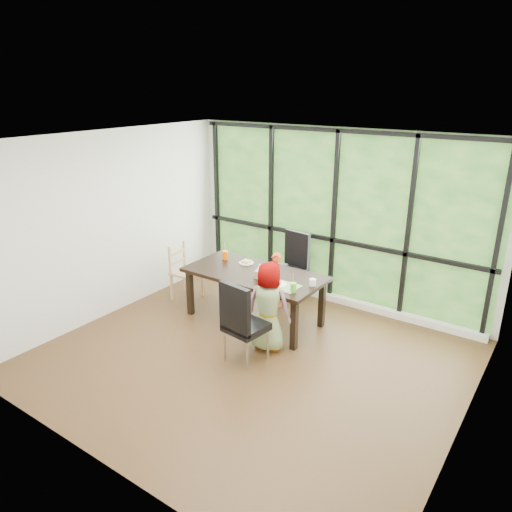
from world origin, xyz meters
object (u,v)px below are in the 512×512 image
at_px(child_toddler, 276,280).
at_px(plate_near, 277,284).
at_px(green_cup, 293,287).
at_px(chair_interior_leather, 246,321).
at_px(dining_table, 254,296).
at_px(chair_window_leather, 289,267).
at_px(orange_cup, 225,255).
at_px(plate_far, 246,263).
at_px(white_mug, 313,282).
at_px(tissue_box, 260,274).
at_px(chair_end_beech, 186,272).
at_px(child_older, 268,306).

xyz_separation_m(child_toddler, plate_near, (0.51, -0.78, 0.32)).
xyz_separation_m(plate_near, green_cup, (0.29, -0.07, 0.05)).
height_order(chair_interior_leather, child_toddler, chair_interior_leather).
height_order(dining_table, green_cup, green_cup).
bearing_deg(plate_near, dining_table, 158.97).
height_order(dining_table, chair_window_leather, chair_window_leather).
xyz_separation_m(orange_cup, green_cup, (1.48, -0.46, -0.00)).
xyz_separation_m(dining_table, chair_interior_leather, (0.54, -0.95, 0.17)).
height_order(dining_table, orange_cup, orange_cup).
distance_m(plate_far, white_mug, 1.23).
bearing_deg(dining_table, chair_window_leather, 89.02).
bearing_deg(chair_window_leather, plate_near, -59.94).
xyz_separation_m(chair_window_leather, tissue_box, (0.17, -1.07, 0.26)).
distance_m(child_toddler, plate_far, 0.57).
bearing_deg(chair_interior_leather, dining_table, -52.96).
distance_m(chair_end_beech, tissue_box, 1.55).
distance_m(child_older, green_cup, 0.41).
bearing_deg(child_older, tissue_box, -57.71).
bearing_deg(chair_window_leather, plate_far, -107.88).
bearing_deg(tissue_box, chair_end_beech, 175.25).
bearing_deg(dining_table, plate_far, 142.69).
height_order(plate_near, orange_cup, orange_cup).
height_order(chair_window_leather, plate_far, chair_window_leather).
xyz_separation_m(child_toddler, child_older, (0.59, -1.13, 0.16)).
bearing_deg(dining_table, chair_interior_leather, -60.26).
xyz_separation_m(child_toddler, plate_far, (-0.31, -0.34, 0.32)).
height_order(chair_window_leather, child_older, child_older).
bearing_deg(child_older, chair_end_beech, -27.57).
bearing_deg(tissue_box, plate_near, -12.97).
xyz_separation_m(chair_end_beech, orange_cup, (0.65, 0.19, 0.37)).
relative_size(chair_interior_leather, orange_cup, 7.98).
distance_m(child_toddler, green_cup, 1.23).
relative_size(plate_far, orange_cup, 1.59).
xyz_separation_m(plate_far, white_mug, (1.22, -0.18, 0.04)).
relative_size(dining_table, child_toddler, 2.30).
bearing_deg(orange_cup, dining_table, -15.89).
bearing_deg(chair_window_leather, white_mug, -38.20).
distance_m(child_older, white_mug, 0.71).
relative_size(child_older, white_mug, 12.98).
height_order(white_mug, tissue_box, tissue_box).
relative_size(child_toddler, white_mug, 9.44).
bearing_deg(dining_table, plate_near, -21.03).
xyz_separation_m(child_older, plate_near, (-0.08, 0.35, 0.16)).
distance_m(plate_far, plate_near, 0.93).
bearing_deg(green_cup, child_toddler, 133.28).
bearing_deg(chair_window_leather, tissue_box, -74.32).
bearing_deg(white_mug, chair_end_beech, -178.58).
height_order(orange_cup, tissue_box, orange_cup).
height_order(dining_table, child_toddler, child_toddler).
distance_m(chair_window_leather, chair_interior_leather, 1.97).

